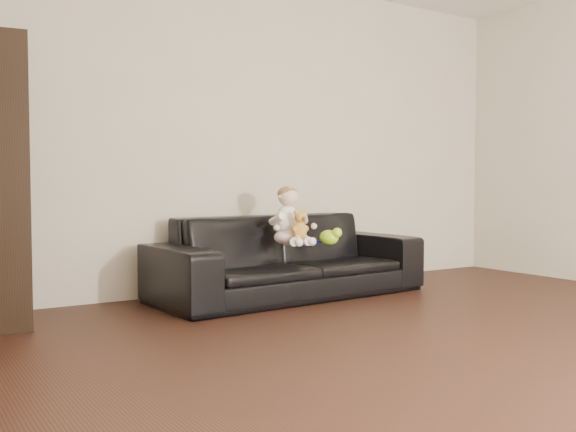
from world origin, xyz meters
TOP-DOWN VIEW (x-y plane):
  - floor at (0.00, 0.00)m, footprint 5.50×5.50m
  - wall_back at (0.00, 2.75)m, footprint 5.00×0.00m
  - wall_left at (-2.50, 0.00)m, footprint 0.00×5.50m
  - sofa at (-0.15, 2.25)m, footprint 2.21×1.00m
  - baby at (-0.22, 2.13)m, footprint 0.34×0.40m
  - teddy_bear at (-0.21, 2.00)m, footprint 0.15×0.15m
  - toy_green at (0.04, 1.98)m, footprint 0.14×0.17m
  - toy_rattle at (0.17, 2.13)m, footprint 0.08×0.08m
  - toy_blue_disc at (0.13, 2.17)m, footprint 0.11×0.11m

SIDE VIEW (x-z plane):
  - floor at x=0.00m, z-range 0.00..0.00m
  - sofa at x=-0.15m, z-range 0.00..0.63m
  - toy_blue_disc at x=0.13m, z-range 0.41..0.43m
  - toy_rattle at x=0.17m, z-range 0.41..0.49m
  - toy_green at x=0.04m, z-range 0.41..0.53m
  - teddy_bear at x=-0.21m, z-range 0.46..0.68m
  - baby at x=-0.22m, z-range 0.39..0.83m
  - wall_back at x=0.00m, z-range -1.20..3.80m
  - wall_left at x=-2.50m, z-range -1.45..4.05m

